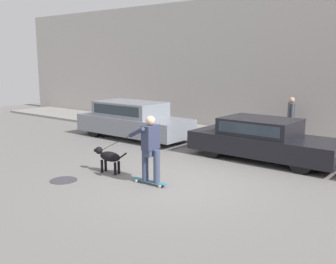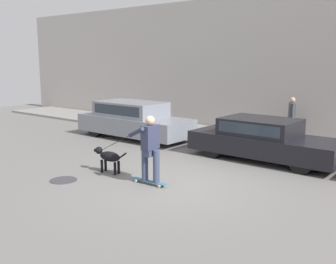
{
  "view_description": "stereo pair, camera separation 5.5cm",
  "coord_description": "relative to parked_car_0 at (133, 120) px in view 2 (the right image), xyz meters",
  "views": [
    {
      "loc": [
        5.45,
        -7.15,
        2.92
      ],
      "look_at": [
        -1.14,
        1.24,
        0.95
      ],
      "focal_mm": 42.0,
      "sensor_mm": 36.0,
      "label": 1
    },
    {
      "loc": [
        5.49,
        -7.12,
        2.92
      ],
      "look_at": [
        -1.14,
        1.24,
        0.95
      ],
      "focal_mm": 42.0,
      "sensor_mm": 36.0,
      "label": 2
    }
  ],
  "objects": [
    {
      "name": "skateboarder",
      "position": [
        4.18,
        -3.86,
        0.26
      ],
      "size": [
        2.3,
        0.64,
        1.65
      ],
      "rotation": [
        0.0,
        0.0,
        3.18
      ],
      "color": "beige",
      "rests_on": "ground_plane"
    },
    {
      "name": "pedestrian_with_bag",
      "position": [
        4.89,
        3.03,
        0.26
      ],
      "size": [
        0.4,
        0.58,
        1.51
      ],
      "rotation": [
        0.0,
        0.0,
        0.52
      ],
      "color": "#3D4760",
      "rests_on": "sidewalk_curb"
    },
    {
      "name": "parked_car_1",
      "position": [
        5.25,
        0.0,
        -0.08
      ],
      "size": [
        4.41,
        1.75,
        1.22
      ],
      "rotation": [
        0.0,
        0.0,
        -0.01
      ],
      "color": "black",
      "rests_on": "ground_plane"
    },
    {
      "name": "back_wall",
      "position": [
        4.57,
        3.85,
        2.03
      ],
      "size": [
        32.0,
        0.3,
        5.41
      ],
      "color": "#B2ADA8",
      "rests_on": "ground_plane"
    },
    {
      "name": "sidewalk_curb",
      "position": [
        4.57,
        2.39,
        -0.62
      ],
      "size": [
        30.0,
        2.58,
        0.11
      ],
      "color": "gray",
      "rests_on": "ground_plane"
    },
    {
      "name": "dog",
      "position": [
        2.67,
        -3.78,
        -0.25
      ],
      "size": [
        1.08,
        0.32,
        0.66
      ],
      "rotation": [
        0.0,
        0.0,
        3.23
      ],
      "color": "black",
      "rests_on": "ground_plane"
    },
    {
      "name": "manhole_cover",
      "position": [
        2.29,
        -4.94,
        -0.67
      ],
      "size": [
        0.66,
        0.66,
        0.01
      ],
      "color": "#38383D",
      "rests_on": "ground_plane"
    },
    {
      "name": "ground_plane",
      "position": [
        4.57,
        -3.47,
        -0.68
      ],
      "size": [
        36.0,
        36.0,
        0.0
      ],
      "primitive_type": "plane",
      "color": "slate"
    },
    {
      "name": "parked_car_0",
      "position": [
        0.0,
        0.0,
        0.0
      ],
      "size": [
        4.55,
        1.74,
        1.37
      ],
      "rotation": [
        0.0,
        0.0,
        -0.01
      ],
      "color": "black",
      "rests_on": "ground_plane"
    }
  ]
}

